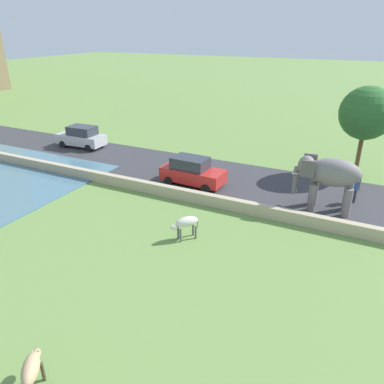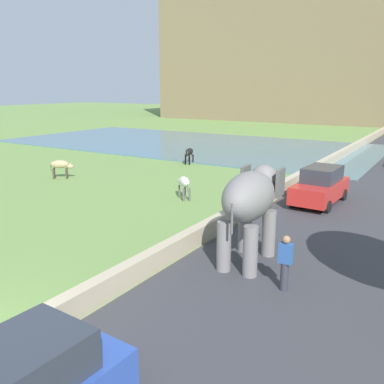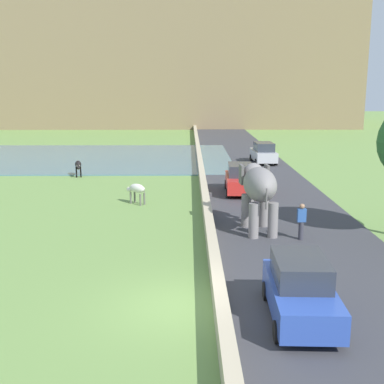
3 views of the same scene
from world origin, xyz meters
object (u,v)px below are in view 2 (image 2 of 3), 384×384
object	(u,v)px
elephant	(251,201)
person_beside_elephant	(285,262)
cow_tan	(61,165)
cow_white	(184,183)
car_red	(320,186)
cow_black	(189,153)

from	to	relation	value
elephant	person_beside_elephant	world-z (taller)	elephant
cow_tan	cow_white	distance (m)	9.03
elephant	person_beside_elephant	xyz separation A→B (m)	(1.66, -1.37, -1.16)
person_beside_elephant	cow_tan	size ratio (longest dim) A/B	1.24
car_red	cow_tan	distance (m)	15.31
person_beside_elephant	elephant	bearing A→B (deg)	140.48
elephant	cow_tan	xyz separation A→B (m)	(-15.05, 5.39, -1.20)
elephant	person_beside_elephant	distance (m)	2.45
cow_tan	cow_white	size ratio (longest dim) A/B	1.03
person_beside_elephant	car_red	distance (m)	9.56
cow_tan	cow_black	distance (m)	9.32
cow_tan	cow_black	world-z (taller)	same
car_red	elephant	bearing A→B (deg)	-90.14
elephant	car_red	size ratio (longest dim) A/B	0.86
cow_tan	person_beside_elephant	bearing A→B (deg)	-22.02
elephant	cow_black	size ratio (longest dim) A/B	2.47
cow_tan	elephant	bearing A→B (deg)	-19.70
car_red	cow_black	xyz separation A→B (m)	(-11.12, 5.79, -0.06)
cow_white	cow_black	bearing A→B (deg)	121.01
car_red	person_beside_elephant	bearing A→B (deg)	-80.09
cow_tan	cow_white	bearing A→B (deg)	-0.02
person_beside_elephant	cow_tan	bearing A→B (deg)	157.98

